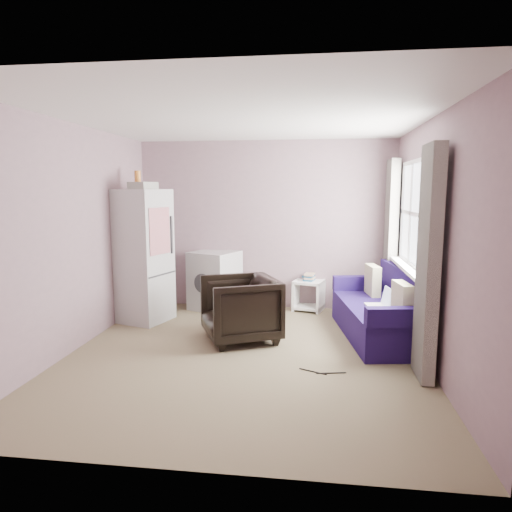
{
  "coord_description": "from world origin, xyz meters",
  "views": [
    {
      "loc": [
        0.74,
        -4.7,
        1.77
      ],
      "look_at": [
        0.05,
        0.6,
        1.0
      ],
      "focal_mm": 32.0,
      "sensor_mm": 36.0,
      "label": 1
    }
  ],
  "objects_px": {
    "armchair": "(240,306)",
    "fridge": "(143,255)",
    "side_table": "(309,293)",
    "sofa": "(386,313)",
    "washing_machine": "(215,279)"
  },
  "relations": [
    {
      "from": "armchair",
      "to": "washing_machine",
      "type": "bearing_deg",
      "value": 179.24
    },
    {
      "from": "armchair",
      "to": "sofa",
      "type": "height_order",
      "value": "armchair"
    },
    {
      "from": "armchair",
      "to": "side_table",
      "type": "bearing_deg",
      "value": 127.43
    },
    {
      "from": "fridge",
      "to": "sofa",
      "type": "height_order",
      "value": "fridge"
    },
    {
      "from": "fridge",
      "to": "washing_machine",
      "type": "distance_m",
      "value": 1.2
    },
    {
      "from": "washing_machine",
      "to": "side_table",
      "type": "relative_size",
      "value": 1.56
    },
    {
      "from": "washing_machine",
      "to": "sofa",
      "type": "bearing_deg",
      "value": -1.75
    },
    {
      "from": "side_table",
      "to": "sofa",
      "type": "relative_size",
      "value": 0.28
    },
    {
      "from": "armchair",
      "to": "side_table",
      "type": "relative_size",
      "value": 1.51
    },
    {
      "from": "fridge",
      "to": "side_table",
      "type": "bearing_deg",
      "value": 37.74
    },
    {
      "from": "side_table",
      "to": "sofa",
      "type": "xyz_separation_m",
      "value": [
        0.94,
        -1.14,
        0.04
      ]
    },
    {
      "from": "fridge",
      "to": "side_table",
      "type": "xyz_separation_m",
      "value": [
        2.22,
        0.83,
        -0.64
      ]
    },
    {
      "from": "armchair",
      "to": "fridge",
      "type": "height_order",
      "value": "fridge"
    },
    {
      "from": "armchair",
      "to": "sofa",
      "type": "xyz_separation_m",
      "value": [
        1.73,
        0.34,
        -0.12
      ]
    },
    {
      "from": "armchair",
      "to": "sofa",
      "type": "relative_size",
      "value": 0.43
    }
  ]
}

